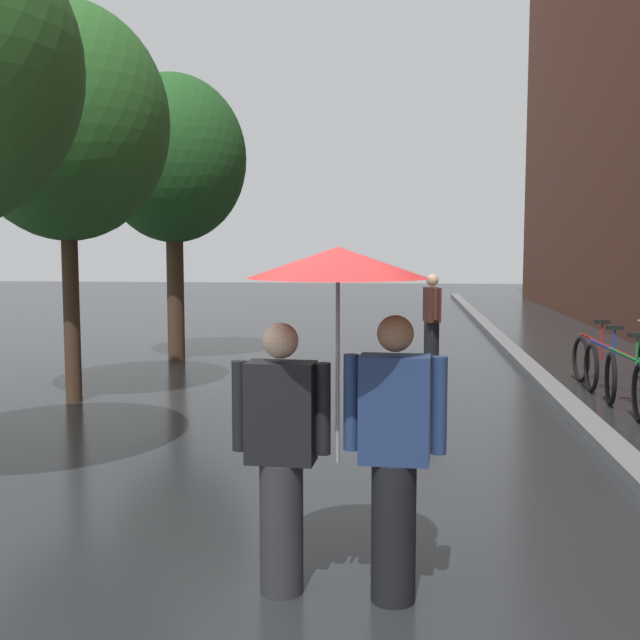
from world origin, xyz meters
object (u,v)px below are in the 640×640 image
(street_tree_1, at_px, (66,122))
(parked_bicycle_5, at_px, (628,366))
(couple_under_umbrella, at_px, (338,372))
(pedestrian_walking_midground, at_px, (432,320))
(street_tree_2, at_px, (173,160))
(parked_bicycle_6, at_px, (614,358))

(street_tree_1, height_order, parked_bicycle_5, street_tree_1)
(couple_under_umbrella, xyz_separation_m, pedestrian_walking_midground, (0.84, 8.71, -0.52))
(street_tree_1, height_order, pedestrian_walking_midground, street_tree_1)
(street_tree_1, relative_size, couple_under_umbrella, 2.54)
(parked_bicycle_5, xyz_separation_m, couple_under_umbrella, (-3.54, -6.72, 0.96))
(couple_under_umbrella, height_order, pedestrian_walking_midground, couple_under_umbrella)
(street_tree_2, distance_m, couple_under_umbrella, 10.09)
(street_tree_1, distance_m, pedestrian_walking_midground, 6.61)
(parked_bicycle_5, bearing_deg, street_tree_2, 162.21)
(parked_bicycle_5, bearing_deg, couple_under_umbrella, -117.78)
(street_tree_2, bearing_deg, parked_bicycle_5, -17.79)
(street_tree_2, distance_m, parked_bicycle_5, 8.35)
(street_tree_1, xyz_separation_m, parked_bicycle_5, (7.57, 1.46, -3.30))
(parked_bicycle_5, relative_size, parked_bicycle_6, 0.95)
(parked_bicycle_6, xyz_separation_m, couple_under_umbrella, (-3.58, -7.58, 0.96))
(parked_bicycle_5, xyz_separation_m, parked_bicycle_6, (0.04, 0.86, 0.00))
(street_tree_2, relative_size, couple_under_umbrella, 2.50)
(street_tree_1, bearing_deg, street_tree_2, 86.38)
(parked_bicycle_5, relative_size, pedestrian_walking_midground, 0.67)
(parked_bicycle_5, xyz_separation_m, pedestrian_walking_midground, (-2.70, 1.98, 0.44))
(pedestrian_walking_midground, bearing_deg, street_tree_2, 175.45)
(street_tree_1, distance_m, couple_under_umbrella, 7.03)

